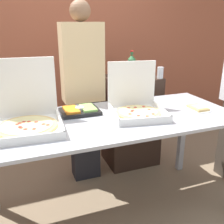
{
  "coord_description": "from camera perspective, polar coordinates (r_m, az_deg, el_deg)",
  "views": [
    {
      "loc": [
        -0.7,
        -1.84,
        1.63
      ],
      "look_at": [
        0.0,
        0.0,
        0.95
      ],
      "focal_mm": 42.0,
      "sensor_mm": 36.0,
      "label": 1
    }
  ],
  "objects": [
    {
      "name": "ground_plane",
      "position": [
        2.55,
        0.0,
        -20.6
      ],
      "size": [
        16.0,
        16.0,
        0.0
      ],
      "primitive_type": "plane",
      "color": "#847056"
    },
    {
      "name": "brick_wall_behind",
      "position": [
        3.61,
        -9.95,
        15.18
      ],
      "size": [
        10.0,
        0.06,
        2.8
      ],
      "color": "#9E5138",
      "rests_on": "ground_plane"
    },
    {
      "name": "buffet_table",
      "position": [
        2.14,
        0.0,
        -4.05
      ],
      "size": [
        2.07,
        0.88,
        0.9
      ],
      "color": "#A8AAB2",
      "rests_on": "ground_plane"
    },
    {
      "name": "pizza_box_far_left",
      "position": [
        2.17,
        5.33,
        1.44
      ],
      "size": [
        0.48,
        0.49,
        0.42
      ],
      "rotation": [
        0.0,
        0.0,
        -0.16
      ],
      "color": "white",
      "rests_on": "buffet_table"
    },
    {
      "name": "pizza_box_far_right",
      "position": [
        1.99,
        -18.18,
        -0.9
      ],
      "size": [
        0.51,
        0.53,
        0.48
      ],
      "rotation": [
        0.0,
        0.0,
        -0.06
      ],
      "color": "white",
      "rests_on": "buffet_table"
    },
    {
      "name": "paper_plate_front_left",
      "position": [
        2.41,
        18.19,
        0.8
      ],
      "size": [
        0.23,
        0.23,
        0.03
      ],
      "color": "white",
      "rests_on": "buffet_table"
    },
    {
      "name": "veggie_tray",
      "position": [
        2.22,
        -7.04,
        0.31
      ],
      "size": [
        0.32,
        0.25,
        0.05
      ],
      "color": "black",
      "rests_on": "buffet_table"
    },
    {
      "name": "sideboard_podium",
      "position": [
        3.1,
        4.07,
        -1.89
      ],
      "size": [
        0.59,
        0.47,
        1.05
      ],
      "color": "black",
      "rests_on": "ground_plane"
    },
    {
      "name": "soda_bottle",
      "position": [
        2.96,
        4.29,
        10.13
      ],
      "size": [
        0.09,
        0.09,
        0.28
      ],
      "color": "#2D6638",
      "rests_on": "sideboard_podium"
    },
    {
      "name": "soda_can_silver",
      "position": [
        2.89,
        10.47,
        8.41
      ],
      "size": [
        0.07,
        0.07,
        0.12
      ],
      "color": "silver",
      "rests_on": "sideboard_podium"
    },
    {
      "name": "soda_can_colored",
      "position": [
        2.77,
        2.24,
        8.26
      ],
      "size": [
        0.07,
        0.07,
        0.12
      ],
      "color": "#334CB2",
      "rests_on": "sideboard_podium"
    },
    {
      "name": "person_guest_cap",
      "position": [
        2.66,
        -6.31,
        4.28
      ],
      "size": [
        0.4,
        0.22,
        1.82
      ],
      "rotation": [
        0.0,
        0.0,
        3.14
      ],
      "color": "black",
      "rests_on": "ground_plane"
    }
  ]
}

